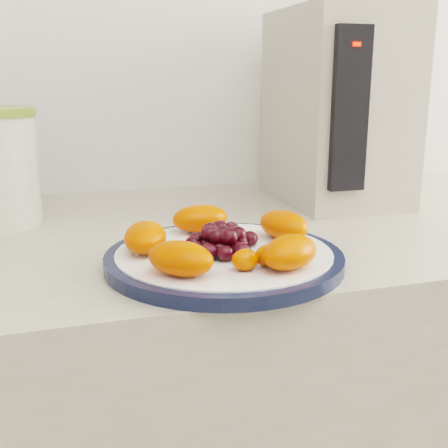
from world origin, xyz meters
name	(u,v)px	position (x,y,z in m)	size (l,w,h in m)	color
plate_rim	(224,259)	(-0.06, 1.02, 0.91)	(0.28, 0.28, 0.01)	black
plate_face	(224,258)	(-0.06, 1.02, 0.91)	(0.25, 0.25, 0.02)	white
appliance_body	(336,108)	(0.23, 1.31, 1.06)	(0.19, 0.26, 0.32)	#B2A796
appliance_panel	(349,110)	(0.18, 1.17, 1.07)	(0.06, 0.02, 0.24)	black
appliance_led	(357,44)	(0.18, 1.16, 1.16)	(0.01, 0.01, 0.01)	#FF0C05
fruit_plate	(222,238)	(-0.06, 1.02, 0.93)	(0.24, 0.23, 0.04)	#E83400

